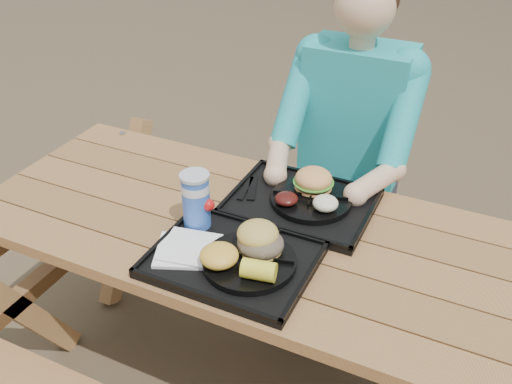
% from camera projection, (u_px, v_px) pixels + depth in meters
% --- Properties ---
extents(picnic_table, '(1.80, 1.49, 0.75)m').
position_uv_depth(picnic_table, '(256.00, 316.00, 1.95)').
color(picnic_table, '#999999').
rests_on(picnic_table, ground).
extents(tray_near, '(0.45, 0.35, 0.02)m').
position_uv_depth(tray_near, '(233.00, 261.00, 1.60)').
color(tray_near, black).
rests_on(tray_near, picnic_table).
extents(tray_far, '(0.45, 0.35, 0.02)m').
position_uv_depth(tray_far, '(301.00, 204.00, 1.83)').
color(tray_far, black).
rests_on(tray_far, picnic_table).
extents(plate_near, '(0.26, 0.26, 0.02)m').
position_uv_depth(plate_near, '(249.00, 262.00, 1.56)').
color(plate_near, black).
rests_on(plate_near, tray_near).
extents(plate_far, '(0.26, 0.26, 0.02)m').
position_uv_depth(plate_far, '(311.00, 199.00, 1.82)').
color(plate_far, black).
rests_on(plate_far, tray_far).
extents(napkin_stack, '(0.21, 0.21, 0.02)m').
position_uv_depth(napkin_stack, '(184.00, 249.00, 1.61)').
color(napkin_stack, white).
rests_on(napkin_stack, tray_near).
extents(soda_cup, '(0.08, 0.08, 0.17)m').
position_uv_depth(soda_cup, '(196.00, 202.00, 1.68)').
color(soda_cup, '#184BB8').
rests_on(soda_cup, tray_near).
extents(condiment_bbq, '(0.06, 0.06, 0.03)m').
position_uv_depth(condiment_bbq, '(250.00, 230.00, 1.67)').
color(condiment_bbq, black).
rests_on(condiment_bbq, tray_near).
extents(condiment_mustard, '(0.04, 0.04, 0.03)m').
position_uv_depth(condiment_mustard, '(273.00, 233.00, 1.67)').
color(condiment_mustard, gold).
rests_on(condiment_mustard, tray_near).
extents(sandwich, '(0.12, 0.12, 0.13)m').
position_uv_depth(sandwich, '(261.00, 232.00, 1.55)').
color(sandwich, gold).
rests_on(sandwich, plate_near).
extents(mac_cheese, '(0.11, 0.11, 0.05)m').
position_uv_depth(mac_cheese, '(219.00, 256.00, 1.53)').
color(mac_cheese, yellow).
rests_on(mac_cheese, plate_near).
extents(corn_cob, '(0.11, 0.11, 0.05)m').
position_uv_depth(corn_cob, '(259.00, 270.00, 1.48)').
color(corn_cob, yellow).
rests_on(corn_cob, plate_near).
extents(cutlery_far, '(0.07, 0.14, 0.01)m').
position_uv_depth(cutlery_far, '(252.00, 188.00, 1.89)').
color(cutlery_far, black).
rests_on(cutlery_far, tray_far).
extents(burger, '(0.12, 0.12, 0.11)m').
position_uv_depth(burger, '(314.00, 174.00, 1.83)').
color(burger, '#F7A257').
rests_on(burger, plate_far).
extents(baked_beans, '(0.07, 0.07, 0.03)m').
position_uv_depth(baked_beans, '(286.00, 199.00, 1.78)').
color(baked_beans, '#43100D').
rests_on(baked_beans, plate_far).
extents(potato_salad, '(0.08, 0.08, 0.04)m').
position_uv_depth(potato_salad, '(325.00, 203.00, 1.75)').
color(potato_salad, white).
rests_on(potato_salad, plate_far).
extents(diner, '(0.48, 0.84, 1.28)m').
position_uv_depth(diner, '(349.00, 167.00, 2.27)').
color(diner, teal).
rests_on(diner, ground).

